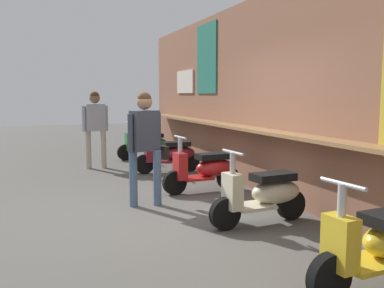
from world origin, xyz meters
The scene contains 9 objects.
ground_plane centered at (0.00, 0.00, 0.00)m, with size 36.22×36.22×0.00m, color #56544F.
market_stall_facade centered at (0.00, 2.02, 1.62)m, with size 12.93×0.61×3.26m.
scooter_green centered at (-4.79, 1.08, 0.39)m, with size 0.46×1.40×0.97m.
scooter_maroon centered at (-2.84, 1.08, 0.39)m, with size 0.48×1.40×0.97m.
scooter_red centered at (-0.94, 1.08, 0.39)m, with size 0.48×1.40×0.97m.
scooter_cream centered at (0.97, 1.08, 0.39)m, with size 0.49×1.40×0.97m.
scooter_yellow centered at (2.87, 1.08, 0.39)m, with size 0.50×1.40×0.97m.
shopper_with_handbag centered at (-0.43, -0.10, 1.02)m, with size 0.44×0.65×1.68m.
shopper_browsing centered at (-3.90, -0.34, 1.06)m, with size 0.25×0.58×1.71m.
Camera 1 is at (5.47, -1.64, 1.64)m, focal length 38.99 mm.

